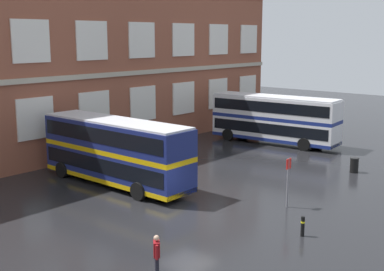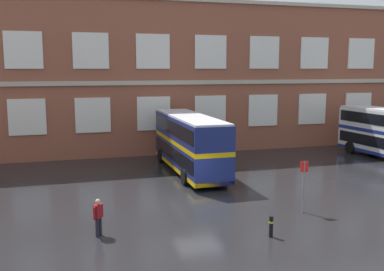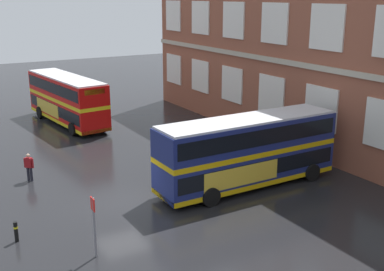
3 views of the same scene
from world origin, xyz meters
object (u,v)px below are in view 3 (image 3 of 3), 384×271
double_decker_middle (248,151)px  waiting_passenger (29,166)px  double_decker_near (67,99)px  safety_bollard_east (16,231)px  bus_stand_flag (94,222)px

double_decker_middle → waiting_passenger: (-7.21, -10.65, -1.22)m
double_decker_near → double_decker_middle: size_ratio=1.02×
safety_bollard_east → double_decker_middle: bearing=90.3°
double_decker_middle → waiting_passenger: double_decker_middle is taller
double_decker_near → waiting_passenger: double_decker_near is taller
double_decker_near → bus_stand_flag: double_decker_near is taller
waiting_passenger → bus_stand_flag: 10.39m
double_decker_near → safety_bollard_east: bearing=-22.8°
bus_stand_flag → double_decker_near: bearing=166.1°
waiting_passenger → double_decker_near: bearing=153.9°
double_decker_middle → safety_bollard_east: (0.07, -12.87, -1.66)m
double_decker_near → waiting_passenger: (12.18, -5.96, -1.22)m
waiting_passenger → bus_stand_flag: bearing=2.2°
waiting_passenger → bus_stand_flag: size_ratio=0.63×
double_decker_near → double_decker_middle: 19.95m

